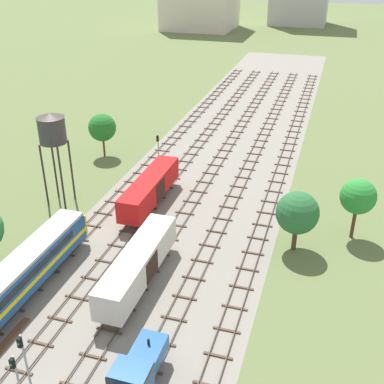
{
  "coord_description": "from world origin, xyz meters",
  "views": [
    {
      "loc": [
        15.75,
        -4.82,
        29.29
      ],
      "look_at": [
        0.0,
        46.52,
        1.5
      ],
      "focal_mm": 44.79,
      "sensor_mm": 36.0,
      "label": 1
    }
  ],
  "objects_px": {
    "water_tower": "(52,130)",
    "signal_post_mid": "(25,360)",
    "signal_post_near": "(17,377)",
    "freight_boxcar_centre_left_mid": "(138,264)",
    "freight_boxcar_left_midfar": "(150,188)",
    "signal_post_nearest": "(158,149)",
    "diesel_railcar_far_left_near": "(18,277)",
    "shunter_loco_centre_nearest": "(134,378)"
  },
  "relations": [
    {
      "from": "signal_post_near",
      "to": "signal_post_mid",
      "type": "bearing_deg",
      "value": 90.0
    },
    {
      "from": "water_tower",
      "to": "signal_post_nearest",
      "type": "bearing_deg",
      "value": 53.7
    },
    {
      "from": "freight_boxcar_centre_left_mid",
      "to": "water_tower",
      "type": "xyz_separation_m",
      "value": [
        -15.93,
        12.58,
        7.28
      ]
    },
    {
      "from": "freight_boxcar_centre_left_mid",
      "to": "freight_boxcar_left_midfar",
      "type": "bearing_deg",
      "value": 107.48
    },
    {
      "from": "signal_post_mid",
      "to": "freight_boxcar_left_midfar",
      "type": "bearing_deg",
      "value": 94.62
    },
    {
      "from": "freight_boxcar_centre_left_mid",
      "to": "signal_post_nearest",
      "type": "relative_size",
      "value": 2.4
    },
    {
      "from": "shunter_loco_centre_nearest",
      "to": "freight_boxcar_left_midfar",
      "type": "height_order",
      "value": "freight_boxcar_left_midfar"
    },
    {
      "from": "signal_post_nearest",
      "to": "signal_post_mid",
      "type": "relative_size",
      "value": 0.98
    },
    {
      "from": "diesel_railcar_far_left_near",
      "to": "freight_boxcar_centre_left_mid",
      "type": "bearing_deg",
      "value": 28.82
    },
    {
      "from": "signal_post_nearest",
      "to": "signal_post_mid",
      "type": "height_order",
      "value": "signal_post_mid"
    },
    {
      "from": "freight_boxcar_left_midfar",
      "to": "signal_post_near",
      "type": "height_order",
      "value": "signal_post_near"
    },
    {
      "from": "signal_post_near",
      "to": "freight_boxcar_left_midfar",
      "type": "bearing_deg",
      "value": 94.46
    },
    {
      "from": "diesel_railcar_far_left_near",
      "to": "signal_post_nearest",
      "type": "height_order",
      "value": "signal_post_nearest"
    },
    {
      "from": "diesel_railcar_far_left_near",
      "to": "signal_post_nearest",
      "type": "distance_m",
      "value": 29.88
    },
    {
      "from": "shunter_loco_centre_nearest",
      "to": "water_tower",
      "type": "relative_size",
      "value": 0.72
    },
    {
      "from": "diesel_railcar_far_left_near",
      "to": "water_tower",
      "type": "relative_size",
      "value": 1.73
    },
    {
      "from": "signal_post_nearest",
      "to": "diesel_railcar_far_left_near",
      "type": "bearing_deg",
      "value": -94.58
    },
    {
      "from": "shunter_loco_centre_nearest",
      "to": "diesel_railcar_far_left_near",
      "type": "bearing_deg",
      "value": 154.11
    },
    {
      "from": "signal_post_nearest",
      "to": "signal_post_mid",
      "type": "xyz_separation_m",
      "value": [
        4.77,
        -38.84,
        0.07
      ]
    },
    {
      "from": "freight_boxcar_left_midfar",
      "to": "signal_post_nearest",
      "type": "height_order",
      "value": "signal_post_nearest"
    },
    {
      "from": "freight_boxcar_centre_left_mid",
      "to": "signal_post_mid",
      "type": "height_order",
      "value": "signal_post_mid"
    },
    {
      "from": "water_tower",
      "to": "signal_post_near",
      "type": "relative_size",
      "value": 2.32
    },
    {
      "from": "water_tower",
      "to": "signal_post_mid",
      "type": "relative_size",
      "value": 1.98
    },
    {
      "from": "freight_boxcar_centre_left_mid",
      "to": "water_tower",
      "type": "relative_size",
      "value": 1.18
    },
    {
      "from": "water_tower",
      "to": "signal_post_nearest",
      "type": "height_order",
      "value": "water_tower"
    },
    {
      "from": "freight_boxcar_left_midfar",
      "to": "water_tower",
      "type": "relative_size",
      "value": 1.18
    },
    {
      "from": "freight_boxcar_centre_left_mid",
      "to": "signal_post_near",
      "type": "relative_size",
      "value": 2.74
    },
    {
      "from": "water_tower",
      "to": "signal_post_near",
      "type": "xyz_separation_m",
      "value": [
        13.53,
        -27.98,
        -6.48
      ]
    },
    {
      "from": "diesel_railcar_far_left_near",
      "to": "freight_boxcar_centre_left_mid",
      "type": "xyz_separation_m",
      "value": [
        9.56,
        5.26,
        -0.15
      ]
    },
    {
      "from": "signal_post_nearest",
      "to": "freight_boxcar_left_midfar",
      "type": "bearing_deg",
      "value": -75.65
    },
    {
      "from": "diesel_railcar_far_left_near",
      "to": "freight_boxcar_centre_left_mid",
      "type": "height_order",
      "value": "diesel_railcar_far_left_near"
    },
    {
      "from": "signal_post_near",
      "to": "signal_post_mid",
      "type": "xyz_separation_m",
      "value": [
        0.0,
        1.06,
        0.5
      ]
    },
    {
      "from": "diesel_railcar_far_left_near",
      "to": "water_tower",
      "type": "bearing_deg",
      "value": 109.66
    },
    {
      "from": "freight_boxcar_centre_left_mid",
      "to": "freight_boxcar_left_midfar",
      "type": "relative_size",
      "value": 1.0
    },
    {
      "from": "water_tower",
      "to": "signal_post_nearest",
      "type": "relative_size",
      "value": 2.02
    },
    {
      "from": "signal_post_nearest",
      "to": "signal_post_near",
      "type": "xyz_separation_m",
      "value": [
        4.77,
        -39.9,
        -0.42
      ]
    },
    {
      "from": "signal_post_near",
      "to": "freight_boxcar_centre_left_mid",
      "type": "bearing_deg",
      "value": 81.16
    },
    {
      "from": "signal_post_nearest",
      "to": "water_tower",
      "type": "bearing_deg",
      "value": -126.3
    },
    {
      "from": "water_tower",
      "to": "signal_post_mid",
      "type": "bearing_deg",
      "value": -63.3
    },
    {
      "from": "water_tower",
      "to": "signal_post_near",
      "type": "bearing_deg",
      "value": -64.18
    },
    {
      "from": "signal_post_nearest",
      "to": "signal_post_mid",
      "type": "bearing_deg",
      "value": -82.99
    },
    {
      "from": "freight_boxcar_centre_left_mid",
      "to": "signal_post_nearest",
      "type": "height_order",
      "value": "signal_post_nearest"
    }
  ]
}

